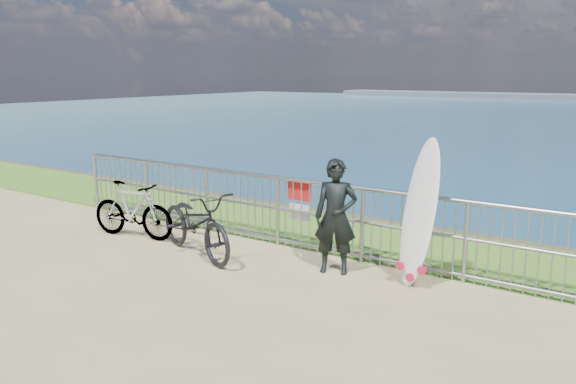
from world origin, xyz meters
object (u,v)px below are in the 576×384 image
Objects in this scene: surfboard at (419,218)px; bicycle_near at (196,223)px; surfer at (336,217)px; bicycle_far at (133,210)px.

surfboard is 0.99× the size of bicycle_near.
bicycle_far is (-3.64, -0.42, -0.32)m from surfer.
bicycle_near is (-2.10, -0.53, -0.28)m from surfer.
bicycle_near is 1.54m from bicycle_far.
bicycle_far is at bearing 165.18° from surfer.
surfer is 0.82× the size of bicycle_near.
bicycle_near is 1.23× the size of bicycle_far.
surfboard is 1.22× the size of bicycle_far.
surfboard is (1.10, 0.21, 0.10)m from surfer.
surfer is 2.19m from bicycle_near.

